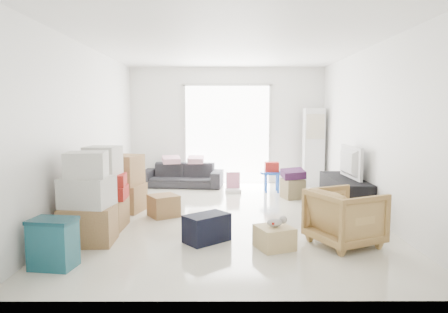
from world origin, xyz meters
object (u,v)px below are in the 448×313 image
at_px(ottoman, 293,189).
at_px(kids_table, 272,171).
at_px(storage_bins, 53,243).
at_px(armchair, 345,214).
at_px(television, 345,174).
at_px(tv_console, 345,193).
at_px(wood_crate, 274,237).
at_px(sofa, 182,171).
at_px(ac_tower, 313,147).

height_order(ottoman, kids_table, kids_table).
bearing_deg(storage_bins, armchair, 12.57).
height_order(television, kids_table, television).
distance_m(storage_bins, kids_table, 5.01).
height_order(tv_console, television, television).
distance_m(armchair, wood_crate, 0.94).
distance_m(kids_table, wood_crate, 3.55).
bearing_deg(kids_table, sofa, 162.72).
xyz_separation_m(television, wood_crate, (-1.47, -2.04, -0.47)).
distance_m(television, storage_bins, 4.73).
xyz_separation_m(tv_console, ottoman, (-0.75, 0.84, -0.08)).
height_order(ac_tower, sofa, ac_tower).
bearing_deg(television, tv_console, -0.00).
relative_size(tv_console, sofa, 0.90).
relative_size(tv_console, wood_crate, 3.99).
bearing_deg(ac_tower, sofa, -177.10).
xyz_separation_m(tv_console, storage_bins, (-3.90, -2.66, 0.00)).
height_order(sofa, wood_crate, sofa).
bearing_deg(tv_console, sofa, 145.39).
distance_m(tv_console, armchair, 2.00).
bearing_deg(ac_tower, storage_bins, -128.25).
xyz_separation_m(sofa, armchair, (2.43, -3.99, 0.04)).
xyz_separation_m(ac_tower, television, (0.05, -2.23, -0.27)).
relative_size(sofa, storage_bins, 3.34).
height_order(tv_console, ottoman, tv_console).
bearing_deg(wood_crate, armchair, 7.88).
xyz_separation_m(tv_console, wood_crate, (-1.47, -2.04, -0.13)).
distance_m(ac_tower, tv_console, 2.31).
height_order(storage_bins, ottoman, storage_bins).
xyz_separation_m(storage_bins, kids_table, (2.82, 4.13, 0.18)).
relative_size(storage_bins, wood_crate, 1.32).
distance_m(sofa, storage_bins, 4.82).
distance_m(armchair, kids_table, 3.43).
bearing_deg(ottoman, ac_tower, 63.27).
relative_size(television, sofa, 0.53).
xyz_separation_m(sofa, ottoman, (2.26, -1.23, -0.16)).
bearing_deg(television, armchair, 160.94).
height_order(storage_bins, wood_crate, storage_bins).
relative_size(ac_tower, storage_bins, 3.27).
relative_size(storage_bins, kids_table, 0.85).
bearing_deg(armchair, ottoman, -21.58).
relative_size(ac_tower, television, 1.85).
distance_m(sofa, ottoman, 2.58).
xyz_separation_m(ac_tower, armchair, (-0.53, -4.14, -0.49)).
bearing_deg(ac_tower, armchair, -97.29).
relative_size(tv_console, television, 1.71).
xyz_separation_m(sofa, storage_bins, (-0.89, -4.73, -0.08)).
relative_size(television, storage_bins, 1.77).
distance_m(tv_console, kids_table, 1.84).
bearing_deg(television, ottoman, 39.29).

